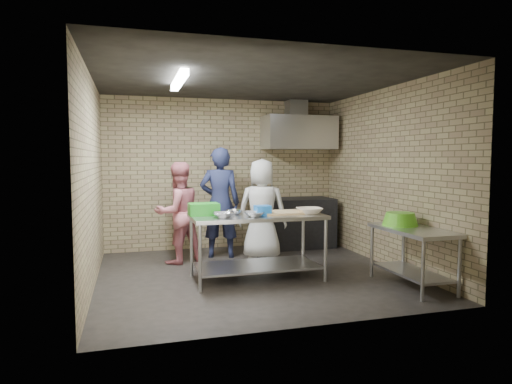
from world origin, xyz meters
TOP-DOWN VIEW (x-y plane):
  - floor at (0.00, 0.00)m, footprint 4.20×4.20m
  - ceiling at (0.00, 0.00)m, footprint 4.20×4.20m
  - back_wall at (0.00, 2.00)m, footprint 4.20×0.06m
  - front_wall at (0.00, -2.00)m, footprint 4.20×0.06m
  - left_wall at (-2.10, 0.00)m, footprint 0.06×4.00m
  - right_wall at (2.10, 0.00)m, footprint 0.06×4.00m
  - prep_table at (-0.01, -0.22)m, footprint 1.76×0.88m
  - side_counter at (1.80, -1.10)m, footprint 0.60×1.20m
  - stove at (1.35, 1.65)m, footprint 1.20×0.70m
  - range_hood at (1.35, 1.70)m, footprint 1.30×0.60m
  - hood_duct at (1.35, 1.85)m, footprint 0.35×0.30m
  - wall_shelf at (1.65, 1.89)m, footprint 0.80×0.20m
  - fluorescent_fixture at (-1.00, 0.00)m, footprint 0.10×1.25m
  - green_crate at (-0.71, -0.10)m, footprint 0.39×0.29m
  - blue_tub at (0.04, -0.32)m, footprint 0.20×0.20m
  - cutting_board at (0.34, -0.24)m, footprint 0.54×0.41m
  - mixing_bowl_a at (-0.51, -0.42)m, footprint 0.28×0.28m
  - mixing_bowl_b at (-0.31, -0.17)m, footprint 0.21×0.21m
  - mixing_bowl_c at (-0.11, -0.44)m, footprint 0.26×0.26m
  - ceramic_bowl at (0.69, -0.37)m, footprint 0.35×0.35m
  - green_basin at (1.78, -0.85)m, footprint 0.46×0.46m
  - bottle_red at (1.40, 1.89)m, footprint 0.07×0.07m
  - bottle_green at (1.80, 1.89)m, footprint 0.06×0.06m
  - man_navy at (-0.23, 1.22)m, footprint 0.74×0.58m
  - woman_pink at (-0.93, 1.01)m, footprint 0.94×0.84m
  - woman_white at (0.40, 0.88)m, footprint 0.94×0.80m

SIDE VIEW (x-z plane):
  - floor at x=0.00m, z-range 0.00..0.00m
  - side_counter at x=1.80m, z-range 0.00..0.75m
  - prep_table at x=-0.01m, z-range 0.00..0.88m
  - stove at x=1.35m, z-range 0.00..0.90m
  - woman_pink at x=-0.93m, z-range 0.00..1.58m
  - woman_white at x=0.40m, z-range 0.00..1.62m
  - green_basin at x=1.78m, z-range 0.75..0.92m
  - cutting_board at x=0.34m, z-range 0.88..0.91m
  - man_navy at x=-0.23m, z-range 0.00..1.81m
  - mixing_bowl_c at x=-0.11m, z-range 0.88..0.94m
  - mixing_bowl_b at x=-0.31m, z-range 0.88..0.95m
  - mixing_bowl_a at x=-0.51m, z-range 0.88..0.95m
  - ceramic_bowl at x=0.69m, z-range 0.88..0.97m
  - blue_tub at x=0.04m, z-range 0.88..1.01m
  - green_crate at x=-0.71m, z-range 0.88..1.04m
  - back_wall at x=0.00m, z-range 0.00..2.70m
  - front_wall at x=0.00m, z-range 0.00..2.70m
  - left_wall at x=-2.10m, z-range 0.00..2.70m
  - right_wall at x=2.10m, z-range 0.00..2.70m
  - wall_shelf at x=1.65m, z-range 1.90..1.94m
  - bottle_green at x=1.80m, z-range 1.94..2.09m
  - bottle_red at x=1.40m, z-range 1.94..2.12m
  - range_hood at x=1.35m, z-range 1.80..2.40m
  - hood_duct at x=1.35m, z-range 2.40..2.70m
  - fluorescent_fixture at x=-1.00m, z-range 2.60..2.68m
  - ceiling at x=0.00m, z-range 2.70..2.70m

